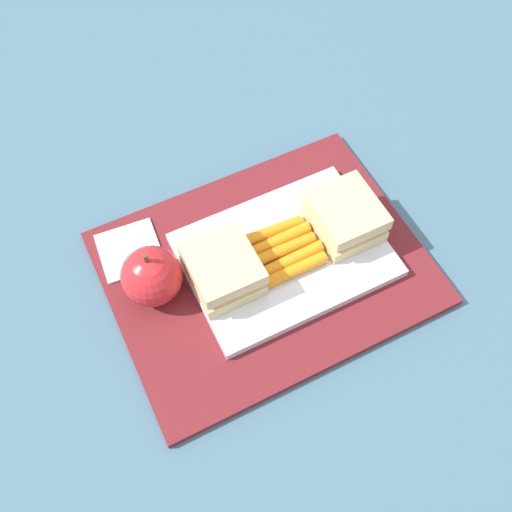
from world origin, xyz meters
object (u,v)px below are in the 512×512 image
Objects in this scene: sandwich_half_left at (345,217)px; sandwich_half_right at (223,269)px; food_tray at (285,255)px; apple at (152,276)px; paper_napkin at (130,250)px; carrot_sticks_bundle at (285,249)px.

sandwich_half_left is 1.00× the size of sandwich_half_right.
food_tray is 2.92× the size of apple.
food_tray is 0.16m from apple.
paper_napkin is at bearing -29.39° from food_tray.
apple is at bearing -20.16° from sandwich_half_right.
sandwich_half_right is at bearing 0.00° from food_tray.
paper_napkin is at bearing -29.52° from carrot_sticks_bundle.
sandwich_half_left is 1.14× the size of paper_napkin.
sandwich_half_left is (-0.08, 0.00, 0.03)m from food_tray.
sandwich_half_right is at bearing 159.84° from apple.
carrot_sticks_bundle is (-0.08, 0.00, -0.02)m from sandwich_half_right.
food_tray is at bearing 169.91° from apple.
carrot_sticks_bundle is at bearing 150.48° from paper_napkin.
sandwich_half_right is 0.08m from apple.
apple reaches higher than carrot_sticks_bundle.
apple is at bearing -10.27° from carrot_sticks_bundle.
sandwich_half_left and sandwich_half_right have the same top height.
carrot_sticks_bundle is 0.99× the size of apple.
food_tray is 0.08m from sandwich_half_left.
sandwich_half_right is at bearing 132.30° from paper_napkin.
carrot_sticks_bundle is at bearing 169.73° from apple.
food_tray is at bearing 150.61° from paper_napkin.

